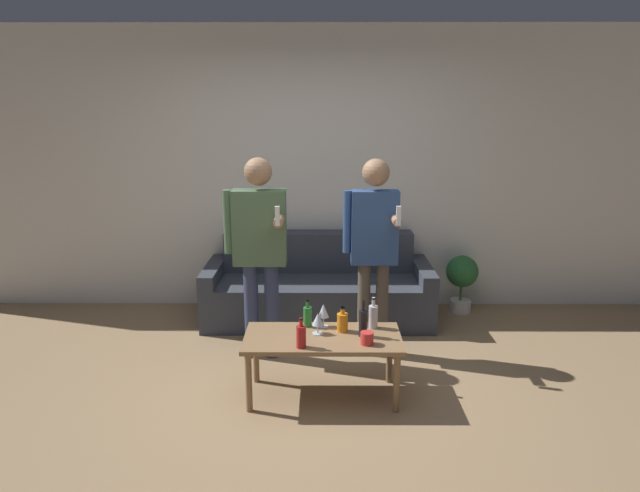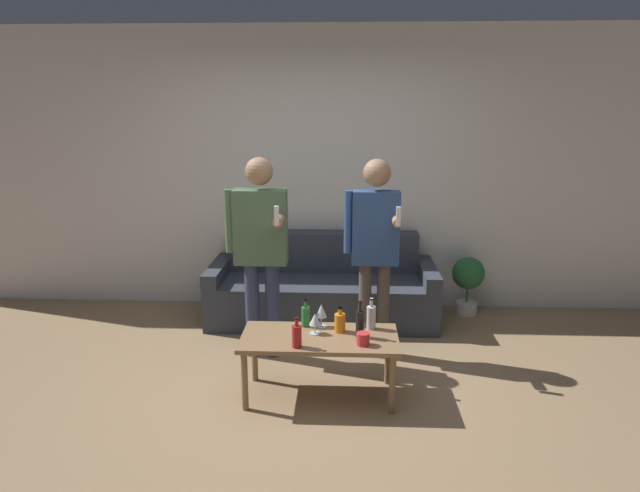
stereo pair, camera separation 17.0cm
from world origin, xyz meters
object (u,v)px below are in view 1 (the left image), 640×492
couch (318,289)px  bottle_orange (373,316)px  coffee_table (323,343)px  person_standing_right (374,240)px  person_standing_left (259,243)px

couch → bottle_orange: size_ratio=9.28×
bottle_orange → coffee_table: bearing=-156.4°
coffee_table → person_standing_right: size_ratio=0.68×
coffee_table → bottle_orange: bottle_orange is taller
coffee_table → person_standing_right: bearing=60.6°
coffee_table → person_standing_left: bearing=127.1°
bottle_orange → person_standing_right: size_ratio=0.14×
coffee_table → person_standing_right: (0.40, 0.70, 0.56)m
couch → bottle_orange: couch is taller
couch → person_standing_right: size_ratio=1.32×
bottle_orange → person_standing_right: bearing=85.6°
couch → person_standing_left: 1.17m
coffee_table → person_standing_left: 0.98m
bottle_orange → person_standing_left: bearing=149.8°
couch → person_standing_left: person_standing_left is taller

